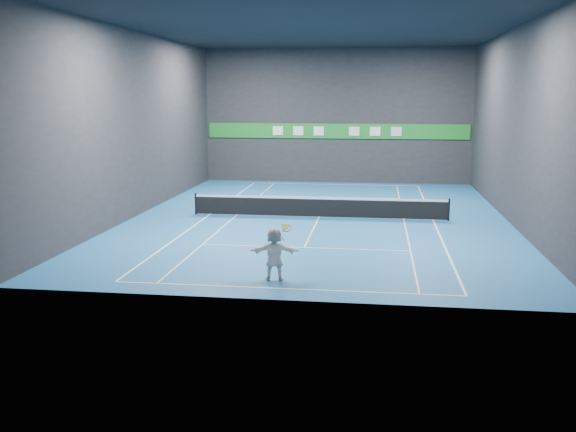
# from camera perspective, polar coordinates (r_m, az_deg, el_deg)

# --- Properties ---
(ground) EXTENTS (26.00, 26.00, 0.00)m
(ground) POSITION_cam_1_polar(r_m,az_deg,el_deg) (31.44, 2.76, -0.12)
(ground) COLOR #1B5C98
(ground) RESTS_ON ground
(ceiling) EXTENTS (26.00, 26.00, 0.00)m
(ceiling) POSITION_cam_1_polar(r_m,az_deg,el_deg) (31.03, 2.91, 16.43)
(ceiling) COLOR black
(ceiling) RESTS_ON ground
(wall_back) EXTENTS (18.00, 0.10, 9.00)m
(wall_back) POSITION_cam_1_polar(r_m,az_deg,el_deg) (43.86, 4.35, 8.85)
(wall_back) COLOR #262629
(wall_back) RESTS_ON ground
(wall_front) EXTENTS (18.00, 0.10, 9.00)m
(wall_front) POSITION_cam_1_polar(r_m,az_deg,el_deg) (18.02, -0.84, 6.26)
(wall_front) COLOR #262629
(wall_front) RESTS_ON ground
(wall_left) EXTENTS (0.10, 26.00, 9.00)m
(wall_left) POSITION_cam_1_polar(r_m,az_deg,el_deg) (32.94, -13.12, 8.00)
(wall_left) COLOR #262629
(wall_left) RESTS_ON ground
(wall_right) EXTENTS (0.10, 26.00, 9.00)m
(wall_right) POSITION_cam_1_polar(r_m,az_deg,el_deg) (31.43, 19.56, 7.55)
(wall_right) COLOR #262629
(wall_right) RESTS_ON ground
(baseline_near) EXTENTS (10.98, 0.08, 0.01)m
(baseline_near) POSITION_cam_1_polar(r_m,az_deg,el_deg) (19.95, -0.32, -6.47)
(baseline_near) COLOR white
(baseline_near) RESTS_ON ground
(baseline_far) EXTENTS (10.98, 0.08, 0.01)m
(baseline_far) POSITION_cam_1_polar(r_m,az_deg,el_deg) (43.14, 4.17, 2.82)
(baseline_far) COLOR white
(baseline_far) RESTS_ON ground
(sideline_doubles_left) EXTENTS (0.08, 23.78, 0.01)m
(sideline_doubles_left) POSITION_cam_1_polar(r_m,az_deg,el_deg) (32.37, -6.96, 0.13)
(sideline_doubles_left) COLOR white
(sideline_doubles_left) RESTS_ON ground
(sideline_doubles_right) EXTENTS (0.08, 23.78, 0.01)m
(sideline_doubles_right) POSITION_cam_1_polar(r_m,az_deg,el_deg) (31.44, 12.77, -0.37)
(sideline_doubles_right) COLOR white
(sideline_doubles_right) RESTS_ON ground
(sideline_singles_left) EXTENTS (0.06, 23.78, 0.01)m
(sideline_singles_left) POSITION_cam_1_polar(r_m,az_deg,el_deg) (32.05, -4.58, 0.07)
(sideline_singles_left) COLOR white
(sideline_singles_left) RESTS_ON ground
(sideline_singles_right) EXTENTS (0.06, 23.78, 0.01)m
(sideline_singles_right) POSITION_cam_1_polar(r_m,az_deg,el_deg) (31.35, 10.26, -0.31)
(sideline_singles_right) COLOR white
(sideline_singles_right) RESTS_ON ground
(service_line_near) EXTENTS (8.23, 0.06, 0.01)m
(service_line_near) POSITION_cam_1_polar(r_m,az_deg,el_deg) (25.21, 1.46, -2.82)
(service_line_near) COLOR white
(service_line_near) RESTS_ON ground
(service_line_far) EXTENTS (8.23, 0.06, 0.01)m
(service_line_far) POSITION_cam_1_polar(r_m,az_deg,el_deg) (37.72, 3.63, 1.69)
(service_line_far) COLOR white
(service_line_far) RESTS_ON ground
(center_service_line) EXTENTS (0.06, 12.80, 0.01)m
(center_service_line) POSITION_cam_1_polar(r_m,az_deg,el_deg) (31.43, 2.76, -0.11)
(center_service_line) COLOR white
(center_service_line) RESTS_ON ground
(player) EXTENTS (1.65, 0.69, 1.73)m
(player) POSITION_cam_1_polar(r_m,az_deg,el_deg) (20.69, -1.22, -3.37)
(player) COLOR white
(player) RESTS_ON ground
(tennis_ball) EXTENTS (0.07, 0.07, 0.07)m
(tennis_ball) POSITION_cam_1_polar(r_m,az_deg,el_deg) (20.31, -1.89, 3.05)
(tennis_ball) COLOR #D3F929
(tennis_ball) RESTS_ON player
(tennis_net) EXTENTS (12.50, 0.10, 1.07)m
(tennis_net) POSITION_cam_1_polar(r_m,az_deg,el_deg) (31.34, 2.77, 0.85)
(tennis_net) COLOR black
(tennis_net) RESTS_ON ground
(sponsor_banner) EXTENTS (17.64, 0.11, 1.00)m
(sponsor_banner) POSITION_cam_1_polar(r_m,az_deg,el_deg) (43.84, 4.33, 7.54)
(sponsor_banner) COLOR #1D8528
(sponsor_banner) RESTS_ON wall_back
(tennis_racket) EXTENTS (0.46, 0.36, 0.62)m
(tennis_racket) POSITION_cam_1_polar(r_m,az_deg,el_deg) (20.50, -0.16, -1.20)
(tennis_racket) COLOR #B31C13
(tennis_racket) RESTS_ON player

